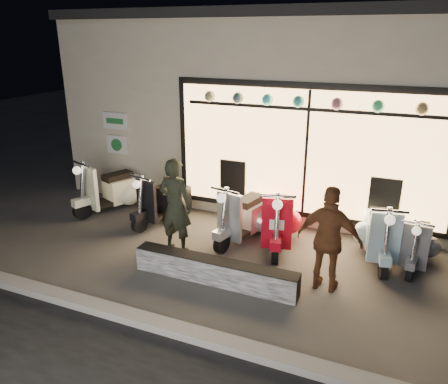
{
  "coord_description": "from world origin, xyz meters",
  "views": [
    {
      "loc": [
        2.51,
        -6.13,
        3.71
      ],
      "look_at": [
        -0.35,
        0.6,
        1.05
      ],
      "focal_mm": 35.0,
      "sensor_mm": 36.0,
      "label": 1
    }
  ],
  "objects_px": {
    "graffiti_barrier": "(215,271)",
    "scooter_red": "(278,219)",
    "man": "(175,205)",
    "scooter_silver": "(248,215)",
    "woman": "(329,240)"
  },
  "relations": [
    {
      "from": "scooter_red",
      "to": "woman",
      "type": "distance_m",
      "value": 1.75
    },
    {
      "from": "scooter_silver",
      "to": "scooter_red",
      "type": "height_order",
      "value": "scooter_red"
    },
    {
      "from": "scooter_silver",
      "to": "man",
      "type": "height_order",
      "value": "man"
    },
    {
      "from": "graffiti_barrier",
      "to": "scooter_red",
      "type": "xyz_separation_m",
      "value": [
        0.5,
        1.78,
        0.27
      ]
    },
    {
      "from": "graffiti_barrier",
      "to": "woman",
      "type": "distance_m",
      "value": 1.83
    },
    {
      "from": "scooter_red",
      "to": "woman",
      "type": "xyz_separation_m",
      "value": [
        1.15,
        -1.27,
        0.36
      ]
    },
    {
      "from": "graffiti_barrier",
      "to": "scooter_red",
      "type": "bearing_deg",
      "value": 74.4
    },
    {
      "from": "scooter_red",
      "to": "man",
      "type": "bearing_deg",
      "value": -161.19
    },
    {
      "from": "man",
      "to": "scooter_silver",
      "type": "bearing_deg",
      "value": -132.23
    },
    {
      "from": "man",
      "to": "woman",
      "type": "distance_m",
      "value": 2.74
    },
    {
      "from": "man",
      "to": "woman",
      "type": "bearing_deg",
      "value": 177.2
    },
    {
      "from": "scooter_red",
      "to": "man",
      "type": "xyz_separation_m",
      "value": [
        -1.59,
        -1.03,
        0.39
      ]
    },
    {
      "from": "graffiti_barrier",
      "to": "woman",
      "type": "relative_size",
      "value": 1.62
    },
    {
      "from": "scooter_silver",
      "to": "man",
      "type": "xyz_separation_m",
      "value": [
        -0.99,
        -1.01,
        0.41
      ]
    },
    {
      "from": "scooter_red",
      "to": "scooter_silver",
      "type": "bearing_deg",
      "value": 167.75
    }
  ]
}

